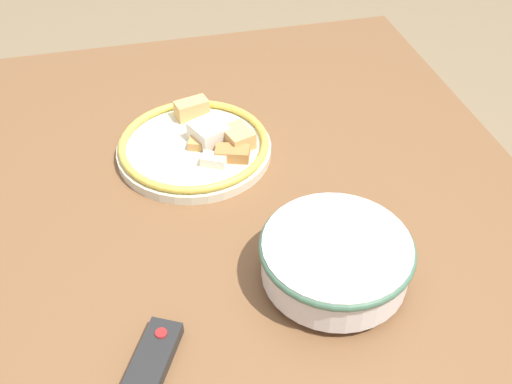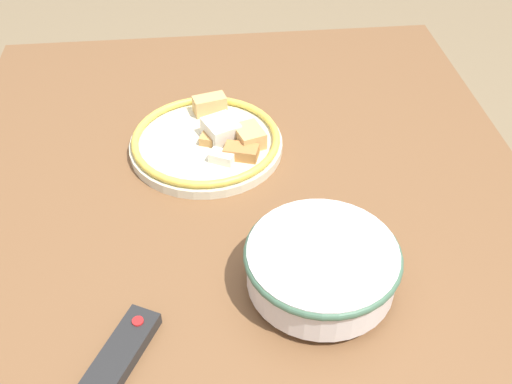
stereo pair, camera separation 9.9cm
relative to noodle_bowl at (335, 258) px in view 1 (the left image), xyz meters
name	(u,v)px [view 1 (the left image)]	position (x,y,z in m)	size (l,w,h in m)	color
dining_table	(248,253)	(0.15, 0.10, -0.12)	(1.33, 1.04, 0.73)	brown
noodle_bowl	(335,258)	(0.00, 0.00, 0.00)	(0.23, 0.23, 0.08)	silver
food_plate	(197,145)	(0.35, 0.15, -0.03)	(0.29, 0.29, 0.05)	beige
tv_remote	(147,373)	(-0.10, 0.29, -0.04)	(0.16, 0.11, 0.02)	black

